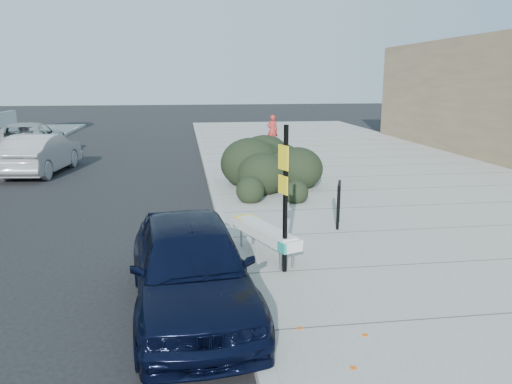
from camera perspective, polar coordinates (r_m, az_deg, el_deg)
ground at (r=8.65m, az=-2.04°, el=-10.27°), size 120.00×120.00×0.00m
sidewalk_near at (r=14.80m, az=17.77°, el=-0.73°), size 11.20×50.00×0.15m
curb_near at (r=13.35m, az=-4.40°, el=-1.54°), size 0.22×50.00×0.17m
bench at (r=9.24m, az=1.09°, el=-4.71°), size 1.03×1.93×0.58m
bike_rack at (r=11.29m, az=9.43°, el=-0.88°), size 0.27×0.65×0.99m
sign_post at (r=8.27m, az=3.29°, el=0.18°), size 0.14×0.28×2.52m
hedge at (r=15.25m, az=2.09°, el=3.71°), size 2.22×4.41×1.65m
sedan_navy at (r=7.42m, az=-7.46°, el=-8.39°), size 2.05×4.35×1.44m
wagon_silver at (r=19.79m, az=-23.35°, el=4.06°), size 2.08×4.58×1.46m
suv_silver at (r=23.65m, az=-24.68°, el=5.36°), size 3.28×5.97×1.58m
pedestrian at (r=24.76m, az=1.88°, el=7.07°), size 0.55×0.37×1.51m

